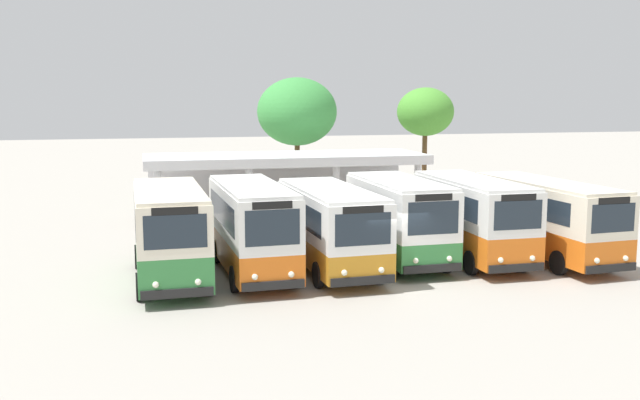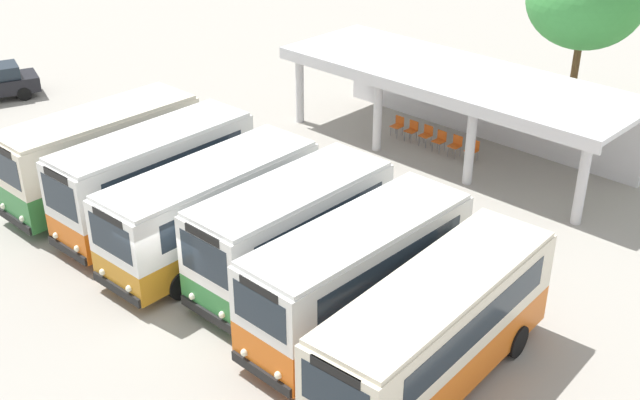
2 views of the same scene
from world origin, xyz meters
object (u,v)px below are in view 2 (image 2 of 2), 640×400
Objects in this scene: waiting_chair_end_by_column at (398,124)px; waiting_chair_middle_seat at (427,134)px; city_bus_second_in_row at (155,175)px; waiting_chair_fourth_seat at (440,139)px; waiting_chair_far_end_seat at (473,149)px; city_bus_nearest_orange at (102,152)px; city_bus_middle_cream at (212,207)px; waiting_chair_fifth_seat at (456,144)px; waiting_chair_second_from_end at (412,129)px; city_bus_fourth_amber at (291,230)px; city_bus_fifth_blue at (358,273)px; city_bus_far_end_green at (436,329)px.

waiting_chair_middle_seat is (1.50, 0.03, 0.00)m from waiting_chair_end_by_column.
city_bus_second_in_row is 12.03m from waiting_chair_middle_seat.
waiting_chair_fourth_seat is 1.50m from waiting_chair_far_end_seat.
city_bus_second_in_row reaches higher than city_bus_nearest_orange.
city_bus_middle_cream is at bearing -99.15° from waiting_chair_far_end_seat.
city_bus_middle_cream is 11.74m from waiting_chair_fifth_seat.
waiting_chair_fifth_seat and waiting_chair_far_end_seat have the same top height.
waiting_chair_end_by_column is at bearing -178.93° from waiting_chair_far_end_seat.
waiting_chair_second_from_end and waiting_chair_middle_seat have the same top height.
city_bus_fourth_amber is 2.95m from city_bus_fifth_blue.
city_bus_fifth_blue is at bearing -55.88° from waiting_chair_end_by_column.
city_bus_second_in_row is 12.73m from waiting_chair_far_end_seat.
waiting_chair_middle_seat is 1.00× the size of waiting_chair_far_end_seat.
waiting_chair_fifth_seat is (3.00, -0.02, 0.00)m from waiting_chair_end_by_column.
city_bus_fourth_amber is at bearing 11.87° from city_bus_middle_cream.
waiting_chair_middle_seat is at bearing 173.05° from waiting_chair_fourth_seat.
waiting_chair_fifth_seat is 0.75m from waiting_chair_far_end_seat.
city_bus_nearest_orange is 14.26m from waiting_chair_far_end_seat.
city_bus_second_in_row is 8.44× the size of waiting_chair_far_end_seat.
waiting_chair_fourth_seat is (1.50, -0.07, 0.00)m from waiting_chair_second_from_end.
city_bus_middle_cream is 11.65m from waiting_chair_fourth_seat.
city_bus_nearest_orange is 0.91× the size of city_bus_far_end_green.
waiting_chair_fourth_seat is at bearing -2.66° from waiting_chair_second_from_end.
city_bus_nearest_orange is at bearing -114.83° from waiting_chair_middle_seat.
waiting_chair_fifth_seat is at bearing 122.78° from city_bus_far_end_green.
city_bus_middle_cream reaches higher than waiting_chair_middle_seat.
city_bus_nearest_orange is at bearing -176.31° from city_bus_second_in_row.
city_bus_middle_cream is at bearing 0.05° from city_bus_second_in_row.
city_bus_nearest_orange is 12.55m from waiting_chair_end_by_column.
waiting_chair_fifth_seat is (6.99, 11.82, -1.29)m from city_bus_nearest_orange.
waiting_chair_fourth_seat is at bearing 103.03° from city_bus_fourth_amber.
waiting_chair_end_by_column is 1.00× the size of waiting_chair_fourth_seat.
waiting_chair_fifth_seat is at bearing 99.22° from city_bus_fourth_amber.
waiting_chair_fourth_seat is at bearing -175.08° from waiting_chair_far_end_seat.
city_bus_second_in_row is 1.00× the size of city_bus_fifth_blue.
city_bus_far_end_green is 9.30× the size of waiting_chair_fifth_seat.
city_bus_far_end_green is (11.70, -0.24, -0.09)m from city_bus_second_in_row.
city_bus_far_end_green reaches higher than waiting_chair_fifth_seat.
city_bus_fifth_blue reaches higher than waiting_chair_second_from_end.
city_bus_nearest_orange is at bearing -178.13° from city_bus_middle_cream.
city_bus_fourth_amber is 7.80× the size of waiting_chair_far_end_seat.
waiting_chair_fourth_seat is (0.39, 11.58, -1.20)m from city_bus_middle_cream.
city_bus_nearest_orange is at bearing -117.93° from waiting_chair_fourth_seat.
city_bus_far_end_green is (14.63, -0.05, -0.08)m from city_bus_nearest_orange.
waiting_chair_second_from_end and waiting_chair_fourth_seat have the same top height.
city_bus_middle_cream is 5.86m from city_bus_fifth_blue.
city_bus_second_in_row is at bearing 178.84° from city_bus_far_end_green.
waiting_chair_second_from_end is 0.75m from waiting_chair_middle_seat.
city_bus_fifth_blue is at bearing 1.69° from city_bus_second_in_row.
waiting_chair_far_end_seat is at bearing 80.85° from city_bus_middle_cream.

